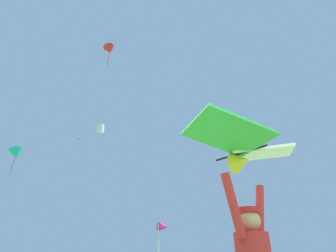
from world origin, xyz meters
name	(u,v)px	position (x,y,z in m)	size (l,w,h in m)	color
held_stunt_kite	(245,149)	(0.08, 0.13, 2.26)	(1.70, 1.10, 0.40)	black
distant_kite_teal_mid_left	(79,139)	(3.52, 29.78, 15.14)	(0.63, 0.63, 0.13)	#19B2AD
distant_kite_teal_low_left	(16,154)	(-2.68, 27.47, 11.10)	(2.03, 1.92, 3.10)	#19B2AD
distant_kite_white_mid_right	(101,128)	(6.59, 31.99, 18.35)	(1.10, 1.23, 1.33)	white
distant_kite_red_low_right	(110,50)	(1.21, 11.36, 13.50)	(0.86, 0.81, 1.69)	red
distant_kite_teal_overhead_distant	(115,203)	(8.10, 27.41, 7.37)	(0.91, 0.95, 0.40)	#19B2AD
marker_flag	(163,234)	(1.35, 4.32, 1.81)	(0.30, 0.24, 2.09)	silver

